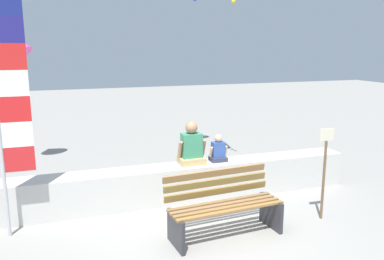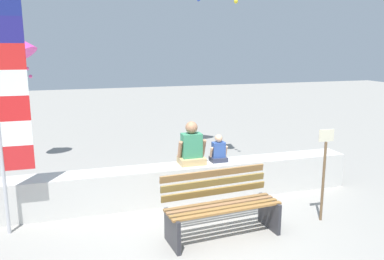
{
  "view_description": "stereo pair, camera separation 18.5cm",
  "coord_description": "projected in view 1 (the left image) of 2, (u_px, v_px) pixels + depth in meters",
  "views": [
    {
      "loc": [
        -1.85,
        -4.96,
        2.62
      ],
      "look_at": [
        0.25,
        1.22,
        1.22
      ],
      "focal_mm": 37.27,
      "sensor_mm": 36.0,
      "label": 1
    },
    {
      "loc": [
        -1.68,
        -5.02,
        2.62
      ],
      "look_at": [
        0.25,
        1.22,
        1.22
      ],
      "focal_mm": 37.27,
      "sensor_mm": 36.0,
      "label": 2
    }
  ],
  "objects": [
    {
      "name": "person_child",
      "position": [
        218.0,
        151.0,
        6.95
      ],
      "size": [
        0.31,
        0.23,
        0.48
      ],
      "color": "#2F3447",
      "rests_on": "seawall_ledge"
    },
    {
      "name": "person_adult",
      "position": [
        191.0,
        147.0,
        6.78
      ],
      "size": [
        0.48,
        0.36,
        0.74
      ],
      "color": "tan",
      "rests_on": "seawall_ledge"
    },
    {
      "name": "flag_banner",
      "position": [
        7.0,
        96.0,
        5.22
      ],
      "size": [
        0.44,
        0.05,
        3.33
      ],
      "color": "#B7B7BC",
      "rests_on": "ground"
    },
    {
      "name": "sign_post",
      "position": [
        325.0,
        167.0,
        5.97
      ],
      "size": [
        0.24,
        0.04,
        1.41
      ],
      "color": "brown",
      "rests_on": "ground"
    },
    {
      "name": "park_bench",
      "position": [
        223.0,
        206.0,
        5.55
      ],
      "size": [
        1.65,
        0.74,
        0.88
      ],
      "color": "olive",
      "rests_on": "ground"
    },
    {
      "name": "seawall_ledge",
      "position": [
        178.0,
        183.0,
        6.79
      ],
      "size": [
        6.3,
        0.49,
        0.62
      ],
      "primitive_type": "cube",
      "color": "beige",
      "rests_on": "ground"
    },
    {
      "name": "kite_magenta",
      "position": [
        11.0,
        44.0,
        8.36
      ],
      "size": [
        1.05,
        0.98,
        1.17
      ],
      "color": "#DB3D9E"
    },
    {
      "name": "ground_plane",
      "position": [
        203.0,
        231.0,
        5.72
      ],
      "size": [
        40.0,
        40.0,
        0.0
      ],
      "primitive_type": "plane",
      "color": "gray"
    }
  ]
}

